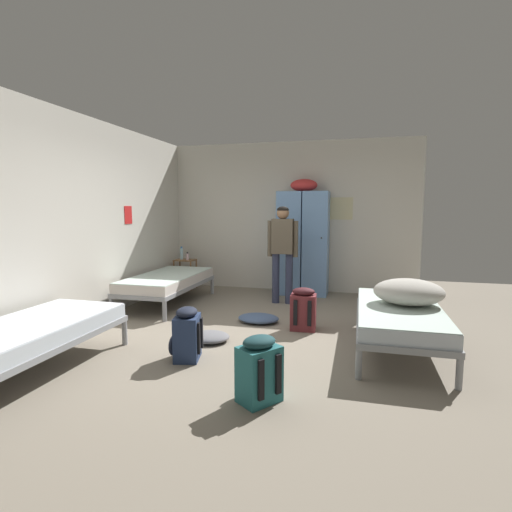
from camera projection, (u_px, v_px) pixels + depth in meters
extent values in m
plane|color=gray|center=(250.00, 335.00, 4.91)|extent=(8.98, 8.98, 0.00)
cube|color=beige|center=(290.00, 217.00, 7.46)|extent=(4.66, 0.06, 2.78)
cube|color=beige|center=(85.00, 221.00, 5.32)|extent=(0.06, 5.61, 2.78)
cube|color=beige|center=(337.00, 208.00, 7.19)|extent=(0.55, 0.01, 0.40)
cube|color=red|center=(128.00, 215.00, 6.24)|extent=(0.01, 0.20, 0.28)
cube|color=#6B93C6|center=(290.00, 243.00, 7.21)|extent=(0.44, 0.52, 1.85)
cylinder|color=black|center=(295.00, 237.00, 6.90)|extent=(0.02, 0.03, 0.02)
cube|color=#6B93C6|center=(316.00, 244.00, 7.09)|extent=(0.44, 0.52, 1.85)
cylinder|color=black|center=(321.00, 238.00, 6.78)|extent=(0.02, 0.03, 0.02)
ellipsoid|color=red|center=(304.00, 185.00, 7.02)|extent=(0.48, 0.36, 0.22)
cylinder|color=brown|center=(174.00, 275.00, 7.59)|extent=(0.03, 0.03, 0.55)
cylinder|color=brown|center=(191.00, 276.00, 7.51)|extent=(0.03, 0.03, 0.55)
cylinder|color=brown|center=(180.00, 273.00, 7.85)|extent=(0.03, 0.03, 0.55)
cylinder|color=brown|center=(197.00, 274.00, 7.76)|extent=(0.03, 0.03, 0.55)
cube|color=brown|center=(185.00, 279.00, 7.69)|extent=(0.38, 0.30, 0.02)
cube|color=brown|center=(185.00, 260.00, 7.64)|extent=(0.38, 0.30, 0.02)
cylinder|color=gray|center=(111.00, 308.00, 5.67)|extent=(0.06, 0.06, 0.28)
cylinder|color=gray|center=(164.00, 312.00, 5.46)|extent=(0.06, 0.06, 0.28)
cylinder|color=gray|center=(170.00, 284.00, 7.44)|extent=(0.06, 0.06, 0.28)
cylinder|color=gray|center=(212.00, 286.00, 7.23)|extent=(0.06, 0.06, 0.28)
cube|color=gray|center=(168.00, 285.00, 6.43)|extent=(0.90, 1.90, 0.06)
cube|color=silver|center=(167.00, 279.00, 6.42)|extent=(0.87, 1.84, 0.14)
cube|color=silver|center=(167.00, 275.00, 6.41)|extent=(0.86, 1.82, 0.01)
cylinder|color=gray|center=(425.00, 317.00, 5.18)|extent=(0.06, 0.06, 0.28)
cylinder|color=gray|center=(359.00, 313.00, 5.39)|extent=(0.06, 0.06, 0.28)
cylinder|color=gray|center=(459.00, 374.00, 3.41)|extent=(0.06, 0.06, 0.28)
cylinder|color=gray|center=(359.00, 364.00, 3.62)|extent=(0.06, 0.06, 0.28)
cube|color=gray|center=(399.00, 322.00, 4.38)|extent=(0.90, 1.90, 0.06)
cube|color=silver|center=(399.00, 313.00, 4.36)|extent=(0.87, 1.84, 0.14)
cube|color=silver|center=(399.00, 306.00, 4.36)|extent=(0.86, 1.82, 0.01)
cylinder|color=gray|center=(63.00, 327.00, 4.75)|extent=(0.06, 0.06, 0.28)
cylinder|color=gray|center=(125.00, 333.00, 4.54)|extent=(0.06, 0.06, 0.28)
cube|color=gray|center=(29.00, 341.00, 3.74)|extent=(0.90, 1.90, 0.06)
cube|color=silver|center=(28.00, 331.00, 3.73)|extent=(0.87, 1.84, 0.14)
cube|color=silver|center=(28.00, 323.00, 3.72)|extent=(0.86, 1.82, 0.01)
ellipsoid|color=#B7B2A8|center=(409.00, 292.00, 4.41)|extent=(0.76, 0.65, 0.29)
cylinder|color=#2D334C|center=(289.00, 279.00, 6.46)|extent=(0.12, 0.12, 0.82)
cylinder|color=#2D334C|center=(276.00, 278.00, 6.52)|extent=(0.12, 0.12, 0.82)
cube|color=brown|center=(283.00, 236.00, 6.41)|extent=(0.34, 0.21, 0.56)
cylinder|color=brown|center=(296.00, 239.00, 6.36)|extent=(0.08, 0.08, 0.58)
cylinder|color=brown|center=(270.00, 239.00, 6.46)|extent=(0.08, 0.08, 0.58)
sphere|color=#936B4C|center=(283.00, 213.00, 6.36)|extent=(0.20, 0.20, 0.20)
ellipsoid|color=black|center=(283.00, 210.00, 6.36)|extent=(0.19, 0.19, 0.11)
cylinder|color=#B2DBEA|center=(182.00, 254.00, 7.67)|extent=(0.06, 0.06, 0.22)
cylinder|color=#2666B2|center=(181.00, 247.00, 7.65)|extent=(0.03, 0.03, 0.03)
cylinder|color=beige|center=(187.00, 257.00, 7.58)|extent=(0.05, 0.05, 0.13)
cylinder|color=black|center=(187.00, 253.00, 7.57)|extent=(0.03, 0.03, 0.03)
cube|color=#23666B|center=(259.00, 374.00, 3.19)|extent=(0.39, 0.40, 0.46)
ellipsoid|color=#193D42|center=(248.00, 378.00, 3.32)|extent=(0.21, 0.24, 0.20)
ellipsoid|color=#193D42|center=(259.00, 342.00, 3.16)|extent=(0.35, 0.36, 0.10)
cube|color=black|center=(278.00, 374.00, 3.14)|extent=(0.05, 0.05, 0.32)
cube|color=black|center=(261.00, 380.00, 3.03)|extent=(0.05, 0.05, 0.32)
cube|color=navy|center=(187.00, 338.00, 4.09)|extent=(0.31, 0.37, 0.46)
ellipsoid|color=black|center=(173.00, 345.00, 4.11)|extent=(0.13, 0.25, 0.20)
ellipsoid|color=black|center=(187.00, 312.00, 4.06)|extent=(0.28, 0.33, 0.10)
cube|color=black|center=(202.00, 333.00, 4.17)|extent=(0.03, 0.05, 0.32)
cube|color=black|center=(199.00, 338.00, 4.00)|extent=(0.03, 0.05, 0.32)
cube|color=maroon|center=(303.00, 312.00, 5.09)|extent=(0.33, 0.26, 0.46)
ellipsoid|color=#42191E|center=(304.00, 315.00, 5.24)|extent=(0.24, 0.09, 0.20)
ellipsoid|color=#42191E|center=(304.00, 292.00, 5.05)|extent=(0.30, 0.23, 0.10)
cube|color=black|center=(309.00, 314.00, 4.93)|extent=(0.05, 0.03, 0.32)
cube|color=black|center=(295.00, 313.00, 4.97)|extent=(0.05, 0.03, 0.32)
ellipsoid|color=#42567A|center=(258.00, 318.00, 5.44)|extent=(0.56, 0.42, 0.11)
ellipsoid|color=slate|center=(209.00, 337.00, 4.67)|extent=(0.48, 0.42, 0.10)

